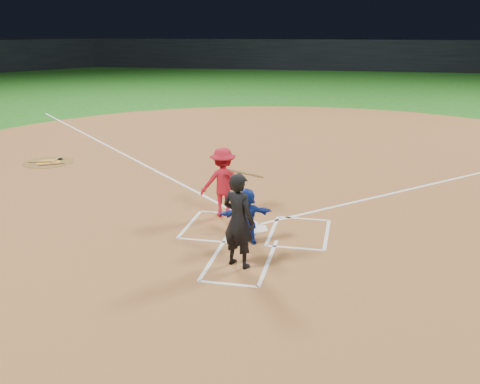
% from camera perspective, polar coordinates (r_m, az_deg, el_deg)
% --- Properties ---
extents(ground, '(120.00, 120.00, 0.00)m').
position_cam_1_polar(ground, '(12.24, 1.77, -4.02)').
color(ground, '#195816').
rests_on(ground, ground).
extents(home_plate_dirt, '(28.00, 28.00, 0.01)m').
position_cam_1_polar(home_plate_dirt, '(17.90, 5.27, 2.81)').
color(home_plate_dirt, brown).
rests_on(home_plate_dirt, ground).
extents(stadium_wall_far, '(80.00, 1.20, 3.20)m').
position_cam_1_polar(stadium_wall_far, '(59.33, 10.52, 14.16)').
color(stadium_wall_far, black).
rests_on(stadium_wall_far, ground).
extents(home_plate, '(0.60, 0.60, 0.02)m').
position_cam_1_polar(home_plate, '(12.23, 1.77, -3.94)').
color(home_plate, white).
rests_on(home_plate, home_plate_dirt).
extents(on_deck_circle, '(1.70, 1.70, 0.01)m').
position_cam_1_polar(on_deck_circle, '(19.37, -19.76, 3.00)').
color(on_deck_circle, brown).
rests_on(on_deck_circle, home_plate_dirt).
extents(on_deck_logo, '(0.80, 0.80, 0.00)m').
position_cam_1_polar(on_deck_logo, '(19.37, -19.76, 3.02)').
color(on_deck_logo, gold).
rests_on(on_deck_logo, on_deck_circle).
extents(on_deck_bat_a, '(0.27, 0.83, 0.06)m').
position_cam_1_polar(on_deck_bat_a, '(19.49, -19.01, 3.27)').
color(on_deck_bat_a, '#A76F3D').
rests_on(on_deck_bat_a, on_deck_circle).
extents(on_deck_bat_b, '(0.83, 0.28, 0.06)m').
position_cam_1_polar(on_deck_bat_b, '(19.38, -20.42, 3.05)').
color(on_deck_bat_b, olive).
rests_on(on_deck_bat_b, on_deck_circle).
extents(on_deck_bat_c, '(0.74, 0.51, 0.06)m').
position_cam_1_polar(on_deck_bat_c, '(18.96, -19.46, 2.85)').
color(on_deck_bat_c, '#A56A3C').
rests_on(on_deck_bat_c, on_deck_circle).
extents(bat_weight_donut, '(0.19, 0.19, 0.05)m').
position_cam_1_polar(bat_weight_donut, '(19.59, -18.66, 3.35)').
color(bat_weight_donut, black).
rests_on(bat_weight_donut, on_deck_circle).
extents(catcher, '(1.18, 0.81, 1.23)m').
position_cam_1_polar(catcher, '(11.22, 0.73, -2.61)').
color(catcher, '#122D98').
rests_on(catcher, home_plate_dirt).
extents(umpire, '(0.80, 0.68, 1.85)m').
position_cam_1_polar(umpire, '(10.08, -0.17, -3.05)').
color(umpire, black).
rests_on(umpire, home_plate_dirt).
extents(chalk_markings, '(28.35, 17.32, 0.01)m').
position_cam_1_polar(chalk_markings, '(17.21, 4.98, 2.27)').
color(chalk_markings, white).
rests_on(chalk_markings, home_plate_dirt).
extents(batter_at_plate, '(1.62, 1.01, 1.69)m').
position_cam_1_polar(batter_at_plate, '(12.85, -1.82, 1.05)').
color(batter_at_plate, '#B11324').
rests_on(batter_at_plate, home_plate_dirt).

